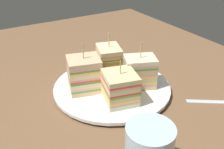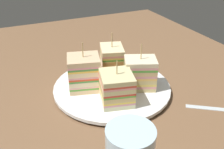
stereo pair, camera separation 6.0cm
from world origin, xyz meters
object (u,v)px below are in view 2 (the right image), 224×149
(sandwich_wedge_2, at_px, (84,73))
(sandwich_wedge_3, at_px, (117,88))
(chip_pile, at_px, (112,82))
(sandwich_wedge_1, at_px, (112,60))
(sandwich_wedge_0, at_px, (140,73))
(plate, at_px, (112,87))

(sandwich_wedge_2, bearing_deg, sandwich_wedge_3, -45.62)
(sandwich_wedge_3, relative_size, chip_pile, 1.43)
(sandwich_wedge_1, relative_size, chip_pile, 1.61)
(sandwich_wedge_0, bearing_deg, sandwich_wedge_1, -48.88)
(sandwich_wedge_0, bearing_deg, sandwich_wedge_3, 45.40)
(sandwich_wedge_3, bearing_deg, sandwich_wedge_2, 43.03)
(plate, relative_size, sandwich_wedge_1, 2.54)
(plate, xyz_separation_m, sandwich_wedge_0, (-0.03, -0.06, 0.04))
(sandwich_wedge_0, bearing_deg, sandwich_wedge_2, 0.09)
(chip_pile, bearing_deg, sandwich_wedge_2, 69.12)
(chip_pile, bearing_deg, plate, -21.60)
(sandwich_wedge_2, distance_m, chip_pile, 0.07)
(plate, distance_m, sandwich_wedge_2, 0.08)
(plate, height_order, sandwich_wedge_0, sandwich_wedge_0)
(plate, xyz_separation_m, sandwich_wedge_1, (0.06, -0.03, 0.04))
(sandwich_wedge_3, bearing_deg, chip_pile, -1.12)
(sandwich_wedge_1, bearing_deg, sandwich_wedge_0, 35.33)
(sandwich_wedge_1, height_order, chip_pile, sandwich_wedge_1)
(sandwich_wedge_0, relative_size, sandwich_wedge_2, 0.96)
(sandwich_wedge_2, relative_size, sandwich_wedge_3, 1.17)
(plate, distance_m, sandwich_wedge_1, 0.08)
(plate, xyz_separation_m, sandwich_wedge_2, (0.02, 0.06, 0.04))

